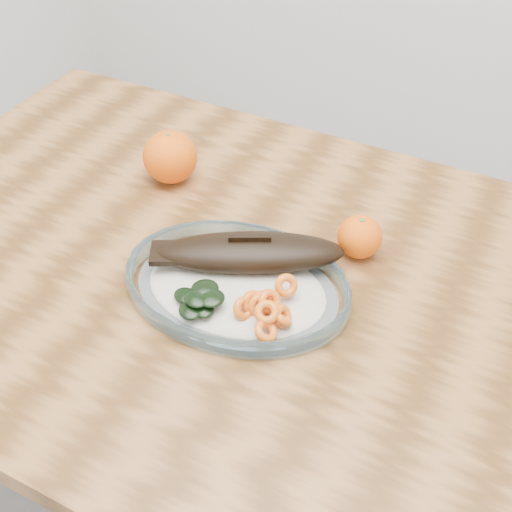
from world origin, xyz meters
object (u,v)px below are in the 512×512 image
orange_left (170,157)px  dining_table (229,311)px  orange_right (360,237)px  plated_meal (238,281)px

orange_left → dining_table: bearing=-38.1°
dining_table → orange_right: orange_right is taller
plated_meal → orange_left: bearing=133.8°
dining_table → orange_left: 0.28m
orange_right → plated_meal: bearing=-129.5°
plated_meal → orange_right: (0.12, 0.15, 0.01)m
plated_meal → orange_left: 0.29m
dining_table → orange_left: orange_left is taller
plated_meal → orange_left: size_ratio=6.98×
orange_left → orange_right: (0.35, -0.03, -0.01)m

